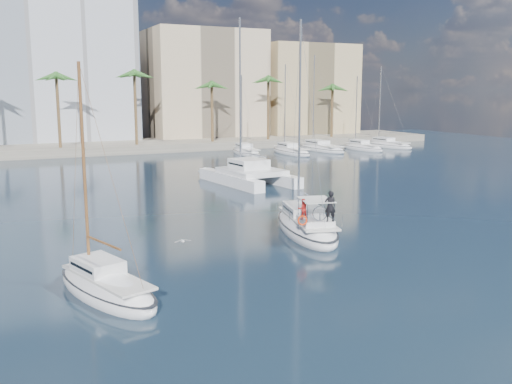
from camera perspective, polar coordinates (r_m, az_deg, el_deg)
ground at (r=34.39m, az=0.67°, el=-5.69°), size 160.00×160.00×0.00m
quay at (r=92.34m, az=-16.09°, el=4.27°), size 120.00×14.00×1.20m
building_beige at (r=106.22m, az=-5.18°, el=10.42°), size 20.00×14.00×20.00m
building_tan_right at (r=112.89m, az=4.91°, el=9.90°), size 18.00×12.00×18.00m
palm_centre at (r=87.98m, az=-15.97°, el=10.33°), size 3.60×3.60×12.30m
palm_right at (r=99.38m, az=4.09°, el=10.62°), size 3.60×3.60×12.30m
main_sloop at (r=38.11m, az=5.05°, el=-3.39°), size 5.53×10.38×14.72m
small_sloop at (r=27.59m, az=-14.79°, el=-9.17°), size 4.67×8.26×11.31m
catamaran at (r=58.11m, az=-0.65°, el=1.96°), size 6.90×11.86×16.54m
seagull at (r=33.91m, az=-7.35°, el=-4.88°), size 1.01×0.44×0.19m
moored_yacht_a at (r=84.67m, az=-0.99°, el=3.76°), size 3.37×9.52×11.90m
moored_yacht_b at (r=85.76m, az=3.53°, el=3.83°), size 3.32×10.83×13.72m
moored_yacht_c at (r=90.73m, az=6.54°, el=4.13°), size 3.98×12.33×15.54m
moored_yacht_d at (r=92.67m, az=10.62°, el=4.14°), size 3.52×9.55×11.90m
moored_yacht_e at (r=98.16m, az=13.03°, el=4.38°), size 4.61×11.11×13.72m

